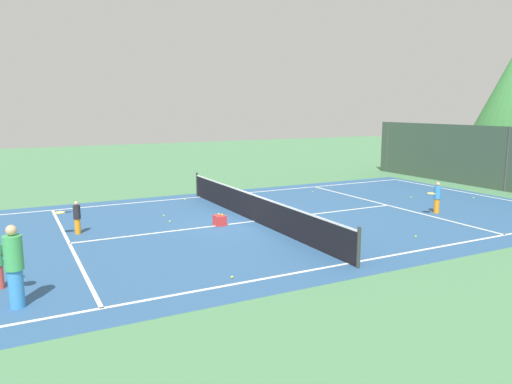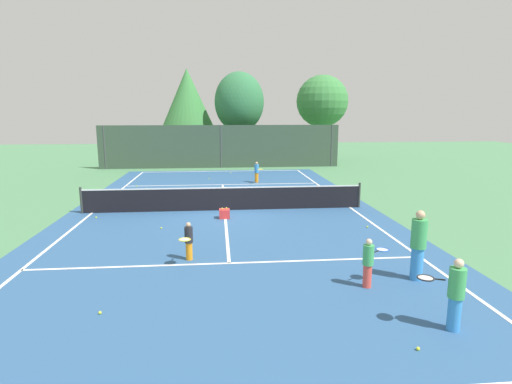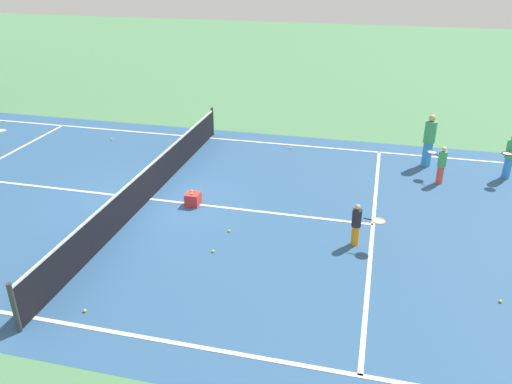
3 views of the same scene
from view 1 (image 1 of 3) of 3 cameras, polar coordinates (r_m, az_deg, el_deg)
name	(u,v)px [view 1 (image 1 of 3)]	position (r m, az deg, el deg)	size (l,w,h in m)	color
ground_plane	(254,221)	(17.84, -0.19, -3.47)	(80.00, 80.00, 0.00)	#4C8456
court_surface	(254,221)	(17.84, -0.19, -3.46)	(13.00, 25.00, 0.01)	#2D5684
tennis_net	(254,208)	(17.73, -0.19, -1.86)	(11.90, 0.10, 1.10)	#333833
perimeter_fence	(507,159)	(26.94, 27.39, 3.42)	(18.00, 0.12, 3.20)	#384C3D
player_0	(437,197)	(20.36, 20.44, -0.57)	(0.50, 0.85, 1.24)	orange
player_1	(76,217)	(17.04, -20.38, -2.75)	(0.37, 0.82, 1.10)	orange
player_2	(14,266)	(11.28, -26.48, -7.75)	(0.38, 0.38, 1.77)	#388CD8
ball_crate	(220,220)	(17.26, -4.28, -3.33)	(0.41, 0.38, 0.43)	red
tennis_ball_0	(185,200)	(22.08, -8.35, -0.88)	(0.07, 0.07, 0.07)	#CCE533
tennis_ball_1	(319,188)	(25.05, 7.41, 0.42)	(0.07, 0.07, 0.07)	#CCE533
tennis_ball_2	(234,205)	(20.59, -2.54, -1.57)	(0.07, 0.07, 0.07)	#CCE533
tennis_ball_4	(411,197)	(23.51, 17.75, -0.60)	(0.07, 0.07, 0.07)	#CCE533
tennis_ball_5	(232,277)	(12.07, -2.83, -9.94)	(0.07, 0.07, 0.07)	#CCE533
tennis_ball_6	(164,216)	(18.96, -10.76, -2.74)	(0.07, 0.07, 0.07)	#CCE533
tennis_ball_8	(416,237)	(16.46, 18.21, -5.00)	(0.07, 0.07, 0.07)	#CCE533
tennis_ball_9	(313,192)	(24.02, 6.65, 0.03)	(0.07, 0.07, 0.07)	#CCE533
tennis_ball_10	(474,198)	(24.39, 24.17, -0.63)	(0.07, 0.07, 0.07)	#CCE533
tennis_ball_11	(170,221)	(17.96, -10.08, -3.42)	(0.07, 0.07, 0.07)	#CCE533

